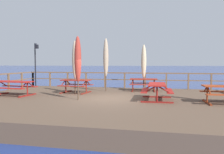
# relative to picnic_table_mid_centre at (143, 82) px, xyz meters

# --- Properties ---
(ground_plane) EXTENTS (600.00, 600.00, 0.00)m
(ground_plane) POSITION_rel_picnic_table_mid_centre_xyz_m (-1.43, -3.49, -1.17)
(ground_plane) COLOR navy
(wooden_deck) EXTENTS (14.57, 10.38, 0.62)m
(wooden_deck) POSITION_rel_picnic_table_mid_centre_xyz_m (-1.43, -3.49, -0.86)
(wooden_deck) COLOR brown
(wooden_deck) RESTS_ON ground
(railing_waterside_far) EXTENTS (14.37, 0.10, 1.09)m
(railing_waterside_far) POSITION_rel_picnic_table_mid_centre_xyz_m (-1.43, 1.55, 0.18)
(railing_waterside_far) COLOR brown
(railing_waterside_far) RESTS_ON wooden_deck
(picnic_table_mid_centre) EXTENTS (1.78, 1.52, 0.78)m
(picnic_table_mid_centre) POSITION_rel_picnic_table_mid_centre_xyz_m (0.00, 0.00, 0.00)
(picnic_table_mid_centre) COLOR maroon
(picnic_table_mid_centre) RESTS_ON wooden_deck
(picnic_table_mid_right) EXTENTS (1.78, 1.53, 0.78)m
(picnic_table_mid_right) POSITION_rel_picnic_table_mid_centre_xyz_m (-3.78, -1.81, -0.00)
(picnic_table_mid_right) COLOR maroon
(picnic_table_mid_right) RESTS_ON wooden_deck
(picnic_table_front_right) EXTENTS (2.26, 1.56, 0.78)m
(picnic_table_front_right) POSITION_rel_picnic_table_mid_centre_xyz_m (-6.68, -3.53, 0.01)
(picnic_table_front_right) COLOR maroon
(picnic_table_front_right) RESTS_ON wooden_deck
(picnic_table_mid_left) EXTENTS (1.44, 2.03, 0.78)m
(picnic_table_mid_left) POSITION_rel_picnic_table_mid_centre_xyz_m (0.89, -3.55, 0.01)
(picnic_table_mid_left) COLOR maroon
(picnic_table_mid_left) RESTS_ON wooden_deck
(patio_umbrella_short_back) EXTENTS (0.32, 0.32, 2.89)m
(patio_umbrella_short_back) POSITION_rel_picnic_table_mid_centre_xyz_m (0.01, 0.01, 1.28)
(patio_umbrella_short_back) COLOR #4C3828
(patio_umbrella_short_back) RESTS_ON wooden_deck
(patio_umbrella_short_front) EXTENTS (0.32, 0.32, 3.02)m
(patio_umbrella_short_front) POSITION_rel_picnic_table_mid_centre_xyz_m (-3.80, -1.87, 1.37)
(patio_umbrella_short_front) COLOR #4C3828
(patio_umbrella_short_front) RESTS_ON wooden_deck
(patio_umbrella_short_mid) EXTENTS (0.32, 0.32, 2.97)m
(patio_umbrella_short_mid) POSITION_rel_picnic_table_mid_centre_xyz_m (-2.72, -4.26, 1.34)
(patio_umbrella_short_mid) COLOR #4C3828
(patio_umbrella_short_mid) RESTS_ON wooden_deck
(patio_umbrella_tall_back_left) EXTENTS (0.32, 0.32, 3.25)m
(patio_umbrella_tall_back_left) POSITION_rel_picnic_table_mid_centre_xyz_m (-2.24, -0.70, 1.51)
(patio_umbrella_tall_back_left) COLOR #4C3828
(patio_umbrella_tall_back_left) RESTS_ON wooden_deck
(lamp_post_hooked) EXTENTS (0.51, 0.55, 3.20)m
(lamp_post_hooked) POSITION_rel_picnic_table_mid_centre_xyz_m (-7.88, 0.85, 1.56)
(lamp_post_hooked) COLOR black
(lamp_post_hooked) RESTS_ON wooden_deck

